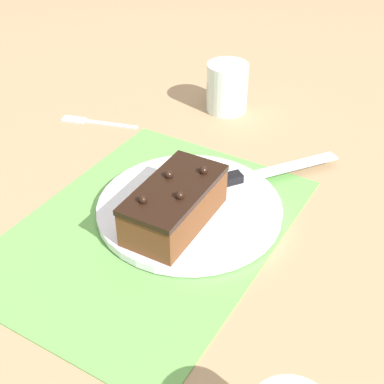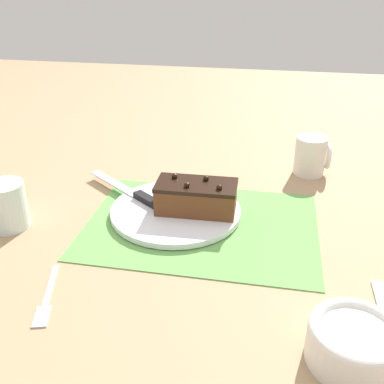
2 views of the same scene
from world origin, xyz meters
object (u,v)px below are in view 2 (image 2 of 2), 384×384
(serving_knife, at_px, (136,194))
(drinking_glass, at_px, (6,206))
(small_bowl, at_px, (354,342))
(coffee_mug, at_px, (311,156))
(chocolate_cake, at_px, (196,197))
(dessert_fork, at_px, (46,299))
(cake_plate, at_px, (176,211))

(serving_knife, distance_m, drinking_glass, 0.26)
(small_bowl, xyz_separation_m, coffee_mug, (-0.03, 0.60, 0.02))
(chocolate_cake, distance_m, serving_knife, 0.15)
(coffee_mug, bearing_deg, dessert_fork, -127.06)
(cake_plate, xyz_separation_m, chocolate_cake, (0.04, 0.00, 0.04))
(drinking_glass, distance_m, dessert_fork, 0.26)
(chocolate_cake, relative_size, serving_knife, 0.76)
(serving_knife, bearing_deg, dessert_fork, -151.16)
(chocolate_cake, bearing_deg, drinking_glass, -163.42)
(drinking_glass, bearing_deg, dessert_fork, -47.74)
(serving_knife, bearing_deg, small_bowl, -95.62)
(small_bowl, relative_size, coffee_mug, 1.28)
(serving_knife, xyz_separation_m, small_bowl, (0.41, -0.37, 0.01))
(dessert_fork, bearing_deg, drinking_glass, -64.12)
(cake_plate, relative_size, chocolate_cake, 1.64)
(coffee_mug, bearing_deg, small_bowl, -87.21)
(chocolate_cake, xyz_separation_m, drinking_glass, (-0.36, -0.11, 0.00))
(cake_plate, xyz_separation_m, small_bowl, (0.31, -0.33, 0.02))
(serving_knife, height_order, dessert_fork, serving_knife)
(chocolate_cake, relative_size, coffee_mug, 1.74)
(serving_knife, relative_size, coffee_mug, 2.29)
(cake_plate, distance_m, drinking_glass, 0.34)
(small_bowl, bearing_deg, dessert_fork, 175.57)
(serving_knife, height_order, drinking_glass, drinking_glass)
(serving_knife, height_order, small_bowl, small_bowl)
(dessert_fork, bearing_deg, coffee_mug, -143.44)
(drinking_glass, relative_size, small_bowl, 0.77)
(chocolate_cake, relative_size, dessert_fork, 1.12)
(cake_plate, xyz_separation_m, drinking_glass, (-0.32, -0.10, 0.04))
(drinking_glass, xyz_separation_m, coffee_mug, (0.60, 0.37, 0.00))
(cake_plate, relative_size, drinking_glass, 2.89)
(chocolate_cake, bearing_deg, dessert_fork, -121.64)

